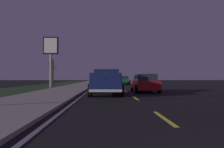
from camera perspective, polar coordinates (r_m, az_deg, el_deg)
The scene contains 10 objects.
ground at distance 28.93m, azimuth 1.89°, elevation -3.42°, with size 144.00×144.00×0.00m, color black.
sidewalk_shoulder at distance 29.14m, azimuth -9.38°, elevation -3.27°, with size 108.00×4.00×0.12m, color gray.
grass_verge at distance 30.22m, azimuth -18.83°, elevation -3.26°, with size 108.00×6.00×0.01m, color #1E3819.
lane_markings at distance 31.47m, azimuth -2.97°, elevation -3.21°, with size 108.00×3.54×0.01m.
pickup_truck at distance 15.44m, azimuth -1.52°, elevation -1.95°, with size 5.47×2.36×1.87m.
sedan_silver at distance 34.43m, azimuth -1.43°, elevation -1.72°, with size 4.44×2.08×1.54m.
sedan_red at distance 18.24m, azimuth 8.81°, elevation -2.40°, with size 4.41×2.03×1.54m.
sedan_green at distance 39.66m, azimuth 3.16°, elevation -1.61°, with size 4.43×2.06×1.54m.
gas_price_sign at distance 27.78m, azimuth -16.26°, elevation 6.36°, with size 0.27×1.90×6.38m.
bare_tree_far at distance 36.05m, azimuth -15.82°, elevation 0.68°, with size 1.39×1.42×4.30m.
Camera 1 is at (-1.85, 1.78, 1.25)m, focal length 33.75 mm.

